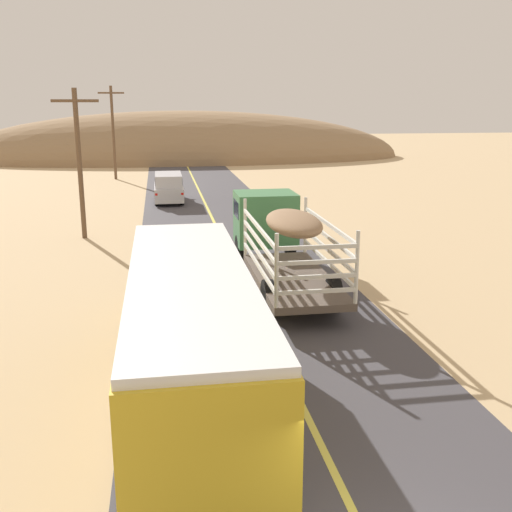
% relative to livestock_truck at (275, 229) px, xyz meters
% --- Properties ---
extents(livestock_truck, '(2.53, 9.70, 3.02)m').
position_rel_livestock_truck_xyz_m(livestock_truck, '(0.00, 0.00, 0.00)').
color(livestock_truck, '#3F7F4C').
rests_on(livestock_truck, road_surface).
extents(bus, '(2.54, 10.00, 3.21)m').
position_rel_livestock_truck_xyz_m(bus, '(-3.85, -10.49, -0.04)').
color(bus, gold).
rests_on(bus, road_surface).
extents(car_far, '(1.90, 4.62, 1.93)m').
position_rel_livestock_truck_xyz_m(car_far, '(-3.80, 18.32, -0.70)').
color(car_far, silver).
rests_on(car_far, road_surface).
extents(power_pole_mid, '(2.20, 0.24, 7.27)m').
position_rel_livestock_truck_xyz_m(power_pole_mid, '(-8.20, 7.83, 2.13)').
color(power_pole_mid, brown).
rests_on(power_pole_mid, ground).
extents(power_pole_far, '(2.20, 0.24, 7.98)m').
position_rel_livestock_truck_xyz_m(power_pole_far, '(-8.20, 31.82, 2.49)').
color(power_pole_far, brown).
rests_on(power_pole_far, ground).
extents(distant_hill, '(53.69, 19.50, 11.32)m').
position_rel_livestock_truck_xyz_m(distant_hill, '(-1.56, 50.91, -1.79)').
color(distant_hill, '#957553').
rests_on(distant_hill, ground).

